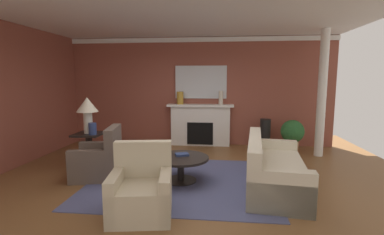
{
  "coord_description": "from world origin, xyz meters",
  "views": [
    {
      "loc": [
        0.77,
        -4.97,
        1.82
      ],
      "look_at": [
        0.14,
        0.98,
        1.0
      ],
      "focal_mm": 26.39,
      "sensor_mm": 36.0,
      "label": 1
    }
  ],
  "objects_px": {
    "mantel_mirror": "(201,82)",
    "armchair_facing_fireplace": "(141,192)",
    "vase_mantel_left": "(180,98)",
    "vase_on_side_table": "(93,129)",
    "potted_plant": "(292,134)",
    "table_lamp": "(87,108)",
    "side_table": "(89,147)",
    "vase_tall_corner": "(265,134)",
    "fireplace": "(200,126)",
    "armchair_near_window": "(99,161)",
    "coffee_table": "(181,163)",
    "sofa": "(273,171)",
    "vase_mantel_right": "(221,98)"
  },
  "relations": [
    {
      "from": "side_table",
      "to": "vase_mantel_left",
      "type": "xyz_separation_m",
      "value": [
        1.62,
        2.07,
        0.91
      ]
    },
    {
      "from": "fireplace",
      "to": "side_table",
      "type": "height_order",
      "value": "fireplace"
    },
    {
      "from": "table_lamp",
      "to": "fireplace",
      "type": "bearing_deg",
      "value": 44.35
    },
    {
      "from": "mantel_mirror",
      "to": "vase_tall_corner",
      "type": "bearing_deg",
      "value": -13.85
    },
    {
      "from": "vase_mantel_left",
      "to": "side_table",
      "type": "bearing_deg",
      "value": -128.02
    },
    {
      "from": "side_table",
      "to": "vase_on_side_table",
      "type": "relative_size",
      "value": 2.92
    },
    {
      "from": "mantel_mirror",
      "to": "side_table",
      "type": "relative_size",
      "value": 2.0
    },
    {
      "from": "mantel_mirror",
      "to": "armchair_near_window",
      "type": "bearing_deg",
      "value": -120.16
    },
    {
      "from": "armchair_facing_fireplace",
      "to": "vase_tall_corner",
      "type": "height_order",
      "value": "armchair_facing_fireplace"
    },
    {
      "from": "table_lamp",
      "to": "armchair_facing_fireplace",
      "type": "bearing_deg",
      "value": -49.38
    },
    {
      "from": "vase_on_side_table",
      "to": "potted_plant",
      "type": "xyz_separation_m",
      "value": [
        4.32,
        1.61,
        -0.33
      ]
    },
    {
      "from": "vase_on_side_table",
      "to": "sofa",
      "type": "bearing_deg",
      "value": -11.48
    },
    {
      "from": "side_table",
      "to": "potted_plant",
      "type": "distance_m",
      "value": 4.72
    },
    {
      "from": "mantel_mirror",
      "to": "armchair_facing_fireplace",
      "type": "xyz_separation_m",
      "value": [
        -0.48,
        -4.22,
        -1.42
      ]
    },
    {
      "from": "armchair_near_window",
      "to": "vase_on_side_table",
      "type": "relative_size",
      "value": 3.96
    },
    {
      "from": "side_table",
      "to": "coffee_table",
      "type": "bearing_deg",
      "value": -18.87
    },
    {
      "from": "vase_on_side_table",
      "to": "armchair_near_window",
      "type": "bearing_deg",
      "value": -56.57
    },
    {
      "from": "vase_on_side_table",
      "to": "vase_tall_corner",
      "type": "distance_m",
      "value": 4.22
    },
    {
      "from": "mantel_mirror",
      "to": "vase_mantel_left",
      "type": "distance_m",
      "value": 0.72
    },
    {
      "from": "mantel_mirror",
      "to": "vase_mantel_left",
      "type": "height_order",
      "value": "mantel_mirror"
    },
    {
      "from": "fireplace",
      "to": "armchair_near_window",
      "type": "bearing_deg",
      "value": -121.23
    },
    {
      "from": "vase_mantel_right",
      "to": "sofa",
      "type": "bearing_deg",
      "value": -72.84
    },
    {
      "from": "table_lamp",
      "to": "potted_plant",
      "type": "distance_m",
      "value": 4.77
    },
    {
      "from": "fireplace",
      "to": "coffee_table",
      "type": "bearing_deg",
      "value": -92.7
    },
    {
      "from": "mantel_mirror",
      "to": "fireplace",
      "type": "bearing_deg",
      "value": -90.0
    },
    {
      "from": "vase_tall_corner",
      "to": "vase_mantel_right",
      "type": "distance_m",
      "value": 1.5
    },
    {
      "from": "mantel_mirror",
      "to": "vase_mantel_right",
      "type": "relative_size",
      "value": 3.8
    },
    {
      "from": "sofa",
      "to": "vase_mantel_left",
      "type": "bearing_deg",
      "value": 124.55
    },
    {
      "from": "vase_mantel_left",
      "to": "vase_mantel_right",
      "type": "xyz_separation_m",
      "value": [
        1.1,
        0.0,
        0.01
      ]
    },
    {
      "from": "mantel_mirror",
      "to": "vase_tall_corner",
      "type": "height_order",
      "value": "mantel_mirror"
    },
    {
      "from": "vase_on_side_table",
      "to": "vase_mantel_left",
      "type": "distance_m",
      "value": 2.68
    },
    {
      "from": "sofa",
      "to": "vase_mantel_left",
      "type": "relative_size",
      "value": 6.4
    },
    {
      "from": "potted_plant",
      "to": "vase_mantel_right",
      "type": "bearing_deg",
      "value": 161.55
    },
    {
      "from": "vase_mantel_left",
      "to": "vase_mantel_right",
      "type": "bearing_deg",
      "value": 0.0
    },
    {
      "from": "sofa",
      "to": "armchair_near_window",
      "type": "relative_size",
      "value": 2.31
    },
    {
      "from": "armchair_near_window",
      "to": "side_table",
      "type": "height_order",
      "value": "armchair_near_window"
    },
    {
      "from": "table_lamp",
      "to": "vase_on_side_table",
      "type": "relative_size",
      "value": 3.13
    },
    {
      "from": "fireplace",
      "to": "sofa",
      "type": "bearing_deg",
      "value": -63.88
    },
    {
      "from": "coffee_table",
      "to": "vase_tall_corner",
      "type": "distance_m",
      "value": 3.12
    },
    {
      "from": "vase_mantel_right",
      "to": "coffee_table",
      "type": "bearing_deg",
      "value": -103.85
    },
    {
      "from": "sofa",
      "to": "vase_mantel_left",
      "type": "distance_m",
      "value": 3.66
    },
    {
      "from": "vase_tall_corner",
      "to": "table_lamp",
      "type": "bearing_deg",
      "value": -154.8
    },
    {
      "from": "side_table",
      "to": "potted_plant",
      "type": "relative_size",
      "value": 0.84
    },
    {
      "from": "coffee_table",
      "to": "potted_plant",
      "type": "bearing_deg",
      "value": 41.87
    },
    {
      "from": "armchair_near_window",
      "to": "vase_on_side_table",
      "type": "height_order",
      "value": "armchair_near_window"
    },
    {
      "from": "armchair_facing_fireplace",
      "to": "vase_mantel_right",
      "type": "bearing_deg",
      "value": 75.73
    },
    {
      "from": "fireplace",
      "to": "vase_on_side_table",
      "type": "relative_size",
      "value": 7.51
    },
    {
      "from": "armchair_near_window",
      "to": "vase_on_side_table",
      "type": "bearing_deg",
      "value": 123.43
    },
    {
      "from": "fireplace",
      "to": "side_table",
      "type": "relative_size",
      "value": 2.57
    },
    {
      "from": "vase_on_side_table",
      "to": "mantel_mirror",
      "type": "bearing_deg",
      "value": 49.46
    }
  ]
}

